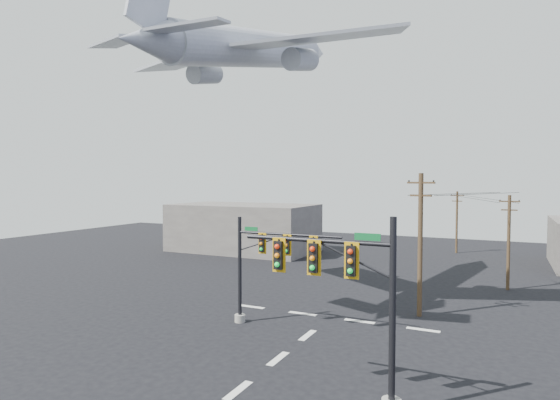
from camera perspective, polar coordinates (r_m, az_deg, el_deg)
The scene contains 10 objects.
ground at distance 22.06m, azimuth -5.14°, elevation -22.13°, with size 120.00×120.00×0.00m, color black.
lane_markings at distance 26.43m, azimuth 1.08°, elevation -17.82°, with size 14.00×21.20×0.01m.
signal_mast_near at distance 19.48m, azimuth 8.78°, elevation -11.89°, with size 6.84×0.85×7.76m.
signal_mast_far at distance 29.49m, azimuth -2.05°, elevation -7.88°, with size 7.18×0.75×6.81m.
utility_pole_a at distance 32.75m, azimuth 16.72°, elevation -4.90°, with size 1.89×0.62×9.63m.
utility_pole_b at distance 43.33m, azimuth 26.10°, elevation -4.44°, with size 1.60×0.27×7.92m.
utility_pole_c at distance 62.51m, azimuth 20.75°, elevation -2.38°, with size 1.58×0.26×7.73m.
power_lines at distance 46.94m, azimuth 22.74°, elevation 0.35°, with size 7.12×29.99×0.91m.
airliner at distance 36.25m, azimuth -3.61°, elevation 17.87°, with size 23.73×24.99×7.27m.
building_left at distance 60.68m, azimuth -4.48°, elevation -3.36°, with size 18.00×10.00×6.00m, color #67625B.
Camera 1 is at (10.29, -17.22, 9.19)m, focal length 30.00 mm.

